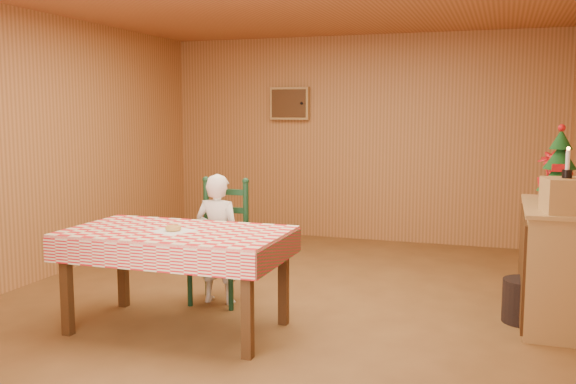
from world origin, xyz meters
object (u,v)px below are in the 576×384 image
(shelf_unit, at_px, (556,263))
(storage_bin, at_px, (525,301))
(dining_table, at_px, (177,241))
(christmas_tree, at_px, (560,166))
(ladder_chair, at_px, (221,244))
(seated_child, at_px, (218,239))
(crate, at_px, (566,196))

(shelf_unit, relative_size, storage_bin, 3.62)
(dining_table, distance_m, christmas_tree, 3.10)
(ladder_chair, xyz_separation_m, seated_child, (0.00, -0.06, 0.06))
(seated_child, height_order, storage_bin, seated_child)
(storage_bin, bearing_deg, crate, -51.91)
(shelf_unit, height_order, crate, crate)
(ladder_chair, xyz_separation_m, shelf_unit, (2.72, 0.34, -0.04))
(ladder_chair, distance_m, crate, 2.79)
(dining_table, relative_size, seated_child, 1.47)
(ladder_chair, distance_m, shelf_unit, 2.75)
(christmas_tree, height_order, storage_bin, christmas_tree)
(dining_table, relative_size, storage_bin, 4.84)
(dining_table, height_order, seated_child, seated_child)
(dining_table, height_order, christmas_tree, christmas_tree)
(ladder_chair, bearing_deg, crate, -1.32)
(dining_table, bearing_deg, christmas_tree, 26.69)
(seated_child, distance_m, crate, 2.78)
(seated_child, bearing_deg, shelf_unit, -171.77)
(ladder_chair, xyz_separation_m, crate, (2.73, -0.06, 0.55))
(christmas_tree, bearing_deg, dining_table, -153.31)
(seated_child, relative_size, christmas_tree, 1.81)
(shelf_unit, bearing_deg, christmas_tree, 88.02)
(ladder_chair, distance_m, seated_child, 0.08)
(storage_bin, bearing_deg, ladder_chair, -174.74)
(dining_table, height_order, storage_bin, dining_table)
(christmas_tree, bearing_deg, storage_bin, -122.82)
(storage_bin, bearing_deg, seated_child, -173.45)
(ladder_chair, height_order, seated_child, seated_child)
(dining_table, xyz_separation_m, christmas_tree, (2.73, 1.37, 0.52))
(crate, bearing_deg, seated_child, 179.87)
(ladder_chair, height_order, christmas_tree, christmas_tree)
(seated_child, xyz_separation_m, shelf_unit, (2.72, 0.39, -0.10))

